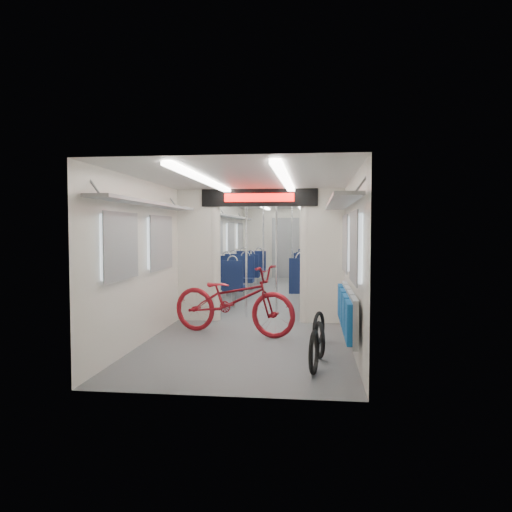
# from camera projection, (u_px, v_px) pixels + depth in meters

# --- Properties ---
(carriage) EXTENTS (12.00, 12.02, 2.31)m
(carriage) POSITION_uv_depth(u_px,v_px,m) (269.00, 235.00, 10.40)
(carriage) COLOR #515456
(carriage) RESTS_ON ground
(bicycle) EXTENTS (2.15, 1.28, 1.07)m
(bicycle) POSITION_uv_depth(u_px,v_px,m) (233.00, 300.00, 7.61)
(bicycle) COLOR maroon
(bicycle) RESTS_ON ground
(flip_bench) EXTENTS (0.12, 2.13, 0.54)m
(flip_bench) POSITION_uv_depth(u_px,v_px,m) (347.00, 310.00, 6.31)
(flip_bench) COLOR gray
(flip_bench) RESTS_ON carriage
(bike_hoop_a) EXTENTS (0.13, 0.50, 0.50)m
(bike_hoop_a) POSITION_uv_depth(u_px,v_px,m) (314.00, 354.00, 5.50)
(bike_hoop_a) COLOR black
(bike_hoop_a) RESTS_ON ground
(bike_hoop_b) EXTENTS (0.15, 0.46, 0.46)m
(bike_hoop_b) POSITION_uv_depth(u_px,v_px,m) (319.00, 342.00, 6.20)
(bike_hoop_b) COLOR black
(bike_hoop_b) RESTS_ON ground
(bike_hoop_c) EXTENTS (0.19, 0.46, 0.47)m
(bike_hoop_c) POSITION_uv_depth(u_px,v_px,m) (319.00, 330.00, 6.94)
(bike_hoop_c) COLOR black
(bike_hoop_c) RESTS_ON ground
(seat_bay_near_left) EXTENTS (0.90, 2.01, 1.08)m
(seat_bay_near_left) POSITION_uv_depth(u_px,v_px,m) (229.00, 278.00, 11.11)
(seat_bay_near_left) COLOR #0C1536
(seat_bay_near_left) RESTS_ON ground
(seat_bay_near_right) EXTENTS (0.96, 2.30, 1.17)m
(seat_bay_near_right) POSITION_uv_depth(u_px,v_px,m) (314.00, 277.00, 10.81)
(seat_bay_near_right) COLOR #0C1536
(seat_bay_near_right) RESTS_ON ground
(seat_bay_far_left) EXTENTS (0.89, 2.00, 1.08)m
(seat_bay_far_left) POSITION_uv_depth(u_px,v_px,m) (247.00, 268.00, 14.00)
(seat_bay_far_left) COLOR #0C1536
(seat_bay_far_left) RESTS_ON ground
(seat_bay_far_right) EXTENTS (0.93, 2.17, 1.13)m
(seat_bay_far_right) POSITION_uv_depth(u_px,v_px,m) (314.00, 266.00, 14.21)
(seat_bay_far_right) COLOR #0C1536
(seat_bay_far_right) RESTS_ON ground
(stanchion_near_left) EXTENTS (0.04, 0.04, 2.30)m
(stanchion_near_left) POSITION_uv_depth(u_px,v_px,m) (246.00, 254.00, 9.07)
(stanchion_near_left) COLOR silver
(stanchion_near_left) RESTS_ON ground
(stanchion_near_right) EXTENTS (0.04, 0.04, 2.30)m
(stanchion_near_right) POSITION_uv_depth(u_px,v_px,m) (276.00, 253.00, 9.56)
(stanchion_near_right) COLOR silver
(stanchion_near_right) RESTS_ON ground
(stanchion_far_left) EXTENTS (0.04, 0.04, 2.30)m
(stanchion_far_left) POSITION_uv_depth(u_px,v_px,m) (263.00, 248.00, 12.47)
(stanchion_far_left) COLOR silver
(stanchion_far_left) RESTS_ON ground
(stanchion_far_right) EXTENTS (0.04, 0.04, 2.30)m
(stanchion_far_right) POSITION_uv_depth(u_px,v_px,m) (292.00, 248.00, 12.22)
(stanchion_far_right) COLOR silver
(stanchion_far_right) RESTS_ON ground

